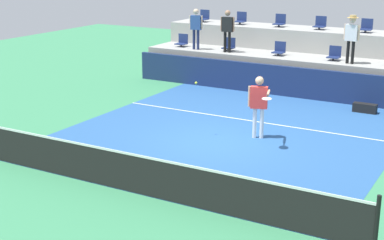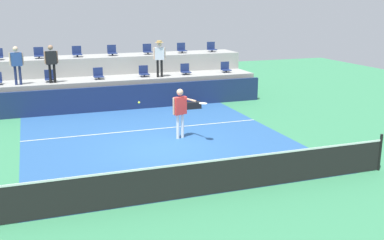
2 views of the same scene
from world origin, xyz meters
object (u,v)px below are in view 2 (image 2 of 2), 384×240
object	(u,v)px
stadium_chair_lower_mid_left	(98,74)
spectator_leaning_on_rail	(17,62)
stadium_chair_lower_right	(185,70)
stadium_chair_upper_left	(39,54)
stadium_chair_upper_center	(112,51)
tennis_player	(181,108)
stadium_chair_lower_mid_right	(144,72)
stadium_chair_upper_mid_right	(147,50)
equipment_bag	(193,105)
stadium_chair_lower_left	(50,77)
stadium_chair_lower_far_right	(226,68)
stadium_chair_upper_far_right	(211,48)
stadium_chair_upper_mid_left	(77,52)
spectator_in_grey	(51,60)
tennis_ball	(139,103)
stadium_chair_upper_right	(182,49)
spectator_with_hat	(159,55)

from	to	relation	value
stadium_chair_lower_mid_left	spectator_leaning_on_rail	distance (m)	3.55
stadium_chair_lower_right	stadium_chair_upper_left	size ratio (longest dim) A/B	1.00
stadium_chair_upper_left	stadium_chair_upper_center	bearing A→B (deg)	0.00
tennis_player	spectator_leaning_on_rail	bearing A→B (deg)	131.92
stadium_chair_lower_mid_left	stadium_chair_upper_left	bearing A→B (deg)	144.05
stadium_chair_lower_mid_right	stadium_chair_upper_mid_right	world-z (taller)	stadium_chair_upper_mid_right
equipment_bag	stadium_chair_lower_mid_left	bearing A→B (deg)	151.68
stadium_chair_lower_left	tennis_player	world-z (taller)	tennis_player
stadium_chair_lower_far_right	stadium_chair_upper_mid_right	distance (m)	4.08
stadium_chair_lower_far_right	stadium_chair_upper_far_right	xyz separation A→B (m)	(-0.05, 1.80, 0.85)
stadium_chair_lower_mid_left	stadium_chair_upper_mid_right	size ratio (longest dim) A/B	1.00
stadium_chair_upper_mid_left	spectator_in_grey	size ratio (longest dim) A/B	0.32
stadium_chair_upper_mid_left	tennis_player	distance (m)	8.62
stadium_chair_lower_right	stadium_chair_lower_far_right	size ratio (longest dim) A/B	1.00
stadium_chair_lower_left	stadium_chair_lower_far_right	xyz separation A→B (m)	(8.49, 0.00, 0.00)
stadium_chair_lower_far_right	stadium_chair_upper_center	size ratio (longest dim) A/B	1.00
stadium_chair_lower_right	stadium_chair_upper_mid_left	world-z (taller)	stadium_chair_upper_mid_left
equipment_bag	stadium_chair_upper_left	bearing A→B (deg)	148.54
stadium_chair_upper_left	equipment_bag	xyz separation A→B (m)	(6.33, -3.87, -2.16)
stadium_chair_lower_far_right	tennis_ball	xyz separation A→B (m)	(-6.10, -7.00, 0.09)
tennis_ball	tennis_player	bearing A→B (deg)	22.58
stadium_chair_lower_mid_left	stadium_chair_lower_far_right	bearing A→B (deg)	0.00
stadium_chair_upper_mid_left	stadium_chair_upper_right	xyz separation A→B (m)	(5.35, 0.00, 0.00)
stadium_chair_lower_left	stadium_chair_upper_mid_left	bearing A→B (deg)	51.87
stadium_chair_lower_left	spectator_with_hat	xyz separation A→B (m)	(4.94, -0.38, 0.83)
stadium_chair_upper_center	stadium_chair_lower_far_right	bearing A→B (deg)	-18.51
stadium_chair_lower_left	stadium_chair_upper_far_right	bearing A→B (deg)	12.04
stadium_chair_lower_left	stadium_chair_lower_far_right	size ratio (longest dim) A/B	1.00
tennis_ball	equipment_bag	size ratio (longest dim) A/B	0.09
spectator_with_hat	stadium_chair_upper_center	bearing A→B (deg)	129.94
stadium_chair_lower_left	stadium_chair_upper_mid_left	xyz separation A→B (m)	(1.41, 1.80, 0.85)
stadium_chair_lower_right	stadium_chair_lower_left	bearing A→B (deg)	180.00
stadium_chair_lower_mid_left	stadium_chair_upper_far_right	bearing A→B (deg)	15.92
stadium_chair_upper_mid_left	tennis_ball	xyz separation A→B (m)	(0.98, -8.80, -0.76)
equipment_bag	stadium_chair_upper_mid_right	bearing A→B (deg)	105.25
stadium_chair_lower_right	stadium_chair_upper_center	xyz separation A→B (m)	(-3.24, 1.80, 0.85)
stadium_chair_upper_right	spectator_in_grey	size ratio (longest dim) A/B	0.32
stadium_chair_lower_mid_right	stadium_chair_upper_center	size ratio (longest dim) A/B	1.00
stadium_chair_upper_center	stadium_chair_upper_right	distance (m)	3.64
stadium_chair_upper_right	tennis_player	xyz separation A→B (m)	(-2.74, -8.12, -1.22)
spectator_leaning_on_rail	stadium_chair_lower_far_right	bearing A→B (deg)	2.24
spectator_with_hat	stadium_chair_upper_mid_right	bearing A→B (deg)	90.46
tennis_ball	stadium_chair_upper_right	bearing A→B (deg)	63.62
stadium_chair_lower_mid_left	tennis_player	distance (m)	6.61
stadium_chair_lower_left	stadium_chair_lower_right	world-z (taller)	same
spectator_leaning_on_rail	equipment_bag	bearing A→B (deg)	-13.05
stadium_chair_upper_mid_left	equipment_bag	bearing A→B (deg)	-40.29
stadium_chair_upper_left	stadium_chair_lower_right	bearing A→B (deg)	-15.04
stadium_chair_upper_mid_left	tennis_player	xyz separation A→B (m)	(2.61, -8.12, -1.22)
spectator_leaning_on_rail	tennis_ball	distance (m)	7.61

